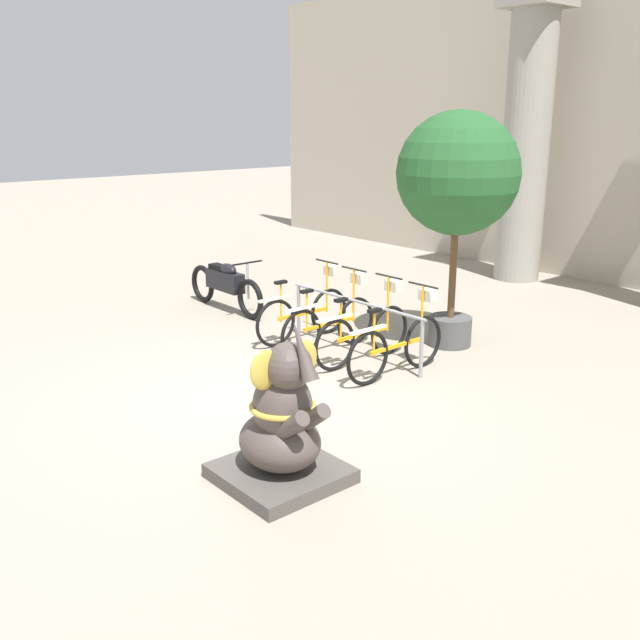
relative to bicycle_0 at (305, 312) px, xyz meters
The scene contains 11 objects.
ground_plane 2.31m from the bicycle_0, 55.05° to the right, with size 60.00×60.00×0.00m, color gray.
building_facade 7.33m from the bicycle_0, 79.05° to the left, with size 20.00×0.20×6.00m.
column_left 6.16m from the bicycle_0, 93.47° to the left, with size 1.09×1.09×5.16m.
bike_rack 0.97m from the bicycle_0, ahead, with size 2.50×0.05×0.77m.
bicycle_0 is the anchor object (origin of this frame).
bicycle_1 0.64m from the bicycle_0, ahead, with size 0.48×1.67×1.11m.
bicycle_2 1.27m from the bicycle_0, ahead, with size 0.48×1.67×1.11m.
bicycle_3 1.91m from the bicycle_0, ahead, with size 0.48×1.67×1.11m.
elephant_statue 4.20m from the bicycle_0, 42.14° to the right, with size 1.01×1.01×1.55m.
motorcycle 2.09m from the bicycle_0, behind, with size 2.07×0.55×0.92m.
potted_tree 2.82m from the bicycle_0, 42.17° to the left, with size 1.65×1.65×3.22m.
Camera 1 is at (6.35, -4.41, 3.14)m, focal length 40.00 mm.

